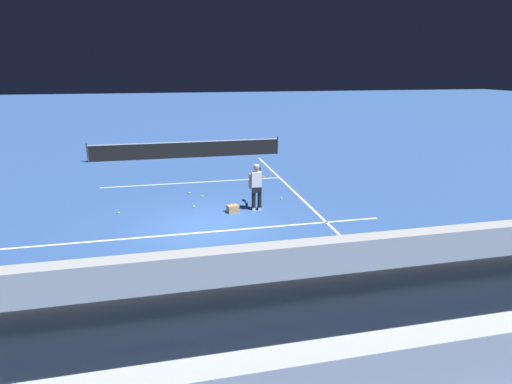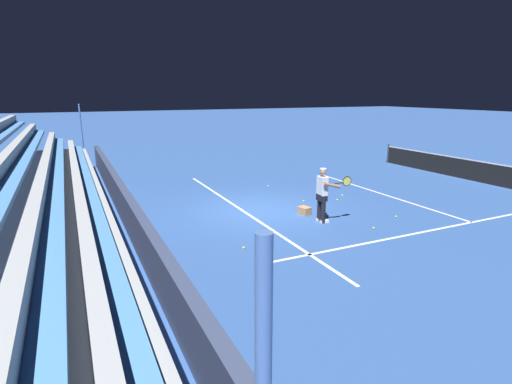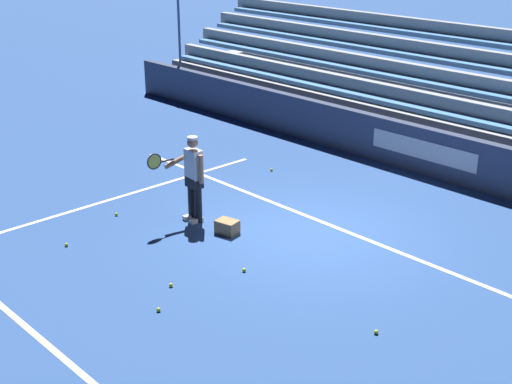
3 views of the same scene
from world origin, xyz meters
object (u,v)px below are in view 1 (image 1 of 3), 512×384
tennis_player (257,187)px  tennis_ball_stray_back (202,196)px  tennis_ball_midcourt (189,193)px  tennis_ball_by_box (194,207)px  ball_box_cardboard (233,209)px  tennis_ball_on_baseline (260,189)px  tennis_net (187,149)px  tennis_ball_toward_net (311,240)px  tennis_ball_near_player (281,198)px  tennis_ball_far_right (119,213)px

tennis_player → tennis_ball_stray_back: bearing=133.3°
tennis_player → tennis_ball_midcourt: 3.57m
tennis_ball_by_box → ball_box_cardboard: bearing=-30.9°
tennis_player → ball_box_cardboard: 1.19m
tennis_ball_by_box → tennis_ball_on_baseline: 3.39m
tennis_ball_midcourt → tennis_net: tennis_net is taller
tennis_ball_by_box → tennis_ball_midcourt: 1.82m
tennis_player → tennis_ball_stray_back: 2.83m
tennis_ball_toward_net → tennis_net: bearing=103.4°
tennis_player → tennis_ball_toward_net: (1.00, -3.12, -0.86)m
ball_box_cardboard → tennis_player: bearing=4.7°
tennis_ball_toward_net → tennis_ball_near_player: bearing=86.8°
tennis_ball_near_player → tennis_ball_on_baseline: (-0.57, 1.43, 0.00)m
tennis_player → ball_box_cardboard: size_ratio=4.29×
tennis_ball_toward_net → tennis_ball_far_right: bearing=147.9°
tennis_ball_far_right → tennis_player: bearing=-7.3°
tennis_ball_midcourt → tennis_ball_by_box: bearing=-88.1°
tennis_ball_toward_net → tennis_ball_midcourt: 6.59m
tennis_ball_toward_net → tennis_ball_on_baseline: bearing=93.5°
ball_box_cardboard → tennis_net: size_ratio=0.04×
tennis_ball_toward_net → tennis_ball_midcourt: size_ratio=1.00×
tennis_ball_toward_net → tennis_ball_stray_back: bearing=119.3°
tennis_ball_midcourt → tennis_ball_near_player: bearing=-23.6°
tennis_ball_far_right → tennis_ball_on_baseline: 5.93m
tennis_ball_toward_net → tennis_net: (-3.06, 12.86, 0.46)m
tennis_ball_by_box → tennis_ball_stray_back: 1.29m
tennis_ball_stray_back → tennis_net: size_ratio=0.01×
tennis_ball_stray_back → tennis_ball_toward_net: bearing=-60.7°
ball_box_cardboard → tennis_net: 9.89m
tennis_player → tennis_ball_by_box: size_ratio=25.98×
tennis_player → tennis_ball_near_player: (1.23, 1.00, -0.86)m
tennis_ball_toward_net → tennis_ball_by_box: size_ratio=1.00×
tennis_ball_on_baseline → tennis_ball_near_player: bearing=-68.4°
tennis_ball_toward_net → tennis_ball_by_box: (-3.28, 3.86, 0.00)m
ball_box_cardboard → tennis_ball_toward_net: size_ratio=6.06×
tennis_ball_by_box → tennis_ball_stray_back: (0.43, 1.22, 0.00)m
tennis_ball_near_player → tennis_ball_far_right: 6.23m
tennis_player → tennis_ball_on_baseline: 2.67m
tennis_player → ball_box_cardboard: tennis_player is taller
tennis_ball_on_baseline → tennis_net: (-2.72, 7.31, 0.46)m
tennis_player → tennis_ball_by_box: tennis_player is taller
tennis_ball_stray_back → tennis_net: tennis_net is taller
tennis_ball_near_player → tennis_ball_stray_back: bearing=162.7°
tennis_ball_by_box → tennis_net: size_ratio=0.01×
tennis_ball_far_right → tennis_ball_on_baseline: bearing=17.6°
ball_box_cardboard → tennis_ball_on_baseline: ball_box_cardboard is taller
tennis_ball_toward_net → tennis_ball_on_baseline: 5.56m
tennis_ball_far_right → tennis_ball_by_box: same height
tennis_ball_stray_back → tennis_ball_far_right: bearing=-157.2°
tennis_ball_midcourt → tennis_net: size_ratio=0.01×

